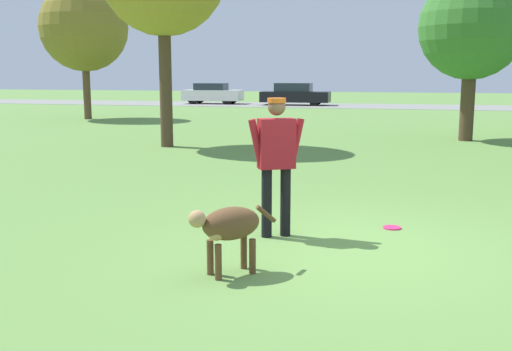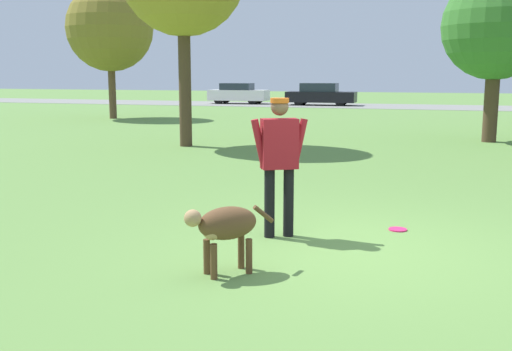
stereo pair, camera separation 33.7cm
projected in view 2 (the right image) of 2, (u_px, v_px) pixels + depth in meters
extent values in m
plane|color=#608C42|center=(348.00, 250.00, 6.96)|extent=(120.00, 120.00, 0.00)
cube|color=gray|center=(428.00, 107.00, 36.44)|extent=(120.00, 6.00, 0.01)
cylinder|color=black|center=(289.00, 202.00, 7.48)|extent=(0.18, 0.18, 0.87)
cylinder|color=black|center=(269.00, 203.00, 7.44)|extent=(0.18, 0.18, 0.87)
cube|color=maroon|center=(279.00, 144.00, 7.33)|extent=(0.49, 0.41, 0.61)
cylinder|color=maroon|center=(299.00, 143.00, 7.38)|extent=(0.23, 0.18, 0.62)
cylinder|color=maroon|center=(260.00, 144.00, 7.29)|extent=(0.23, 0.18, 0.62)
sphere|color=brown|center=(280.00, 107.00, 7.26)|extent=(0.29, 0.29, 0.22)
cylinder|color=#D15B19|center=(280.00, 100.00, 7.25)|extent=(0.31, 0.31, 0.06)
ellipsoid|color=brown|center=(228.00, 223.00, 6.05)|extent=(0.68, 0.68, 0.34)
ellipsoid|color=tan|center=(212.00, 231.00, 5.98)|extent=(0.30, 0.30, 0.19)
sphere|color=tan|center=(193.00, 218.00, 5.87)|extent=(0.24, 0.24, 0.17)
cylinder|color=brown|center=(214.00, 262.00, 5.94)|extent=(0.10, 0.10, 0.36)
cylinder|color=brown|center=(207.00, 257.00, 6.11)|extent=(0.10, 0.10, 0.36)
cylinder|color=brown|center=(249.00, 256.00, 6.12)|extent=(0.10, 0.10, 0.36)
cylinder|color=brown|center=(241.00, 251.00, 6.28)|extent=(0.10, 0.10, 0.36)
cylinder|color=brown|center=(263.00, 214.00, 6.22)|extent=(0.21, 0.20, 0.21)
cylinder|color=#E52366|center=(398.00, 229.00, 7.84)|extent=(0.24, 0.24, 0.02)
torus|color=#E52366|center=(398.00, 229.00, 7.84)|extent=(0.24, 0.24, 0.02)
cylinder|color=#4C3826|center=(491.00, 105.00, 17.76)|extent=(0.42, 0.42, 2.22)
sphere|color=#38752D|center=(496.00, 26.00, 17.38)|extent=(3.11, 3.11, 3.11)
cylinder|color=#4C3826|center=(185.00, 84.00, 16.62)|extent=(0.34, 0.34, 3.45)
cylinder|color=brown|center=(112.00, 90.00, 27.04)|extent=(0.32, 0.32, 2.58)
sphere|color=olive|center=(110.00, 28.00, 26.58)|extent=(3.84, 3.84, 3.84)
cube|color=white|center=(239.00, 95.00, 40.30)|extent=(3.99, 1.87, 0.70)
cube|color=#232D38|center=(237.00, 86.00, 40.24)|extent=(2.10, 1.55, 0.45)
cylinder|color=black|center=(258.00, 99.00, 40.74)|extent=(0.68, 0.23, 0.67)
cylinder|color=black|center=(253.00, 99.00, 39.34)|extent=(0.68, 0.23, 0.67)
cylinder|color=black|center=(226.00, 98.00, 41.35)|extent=(0.68, 0.23, 0.67)
cylinder|color=black|center=(219.00, 99.00, 39.95)|extent=(0.68, 0.23, 0.67)
cube|color=black|center=(321.00, 97.00, 38.33)|extent=(4.43, 1.84, 0.66)
cube|color=#232D38|center=(319.00, 87.00, 38.26)|extent=(2.32, 1.54, 0.55)
cylinder|color=black|center=(343.00, 101.00, 38.71)|extent=(0.59, 0.21, 0.59)
cylinder|color=black|center=(340.00, 102.00, 37.30)|extent=(0.59, 0.21, 0.59)
cylinder|color=black|center=(303.00, 100.00, 39.44)|extent=(0.59, 0.21, 0.59)
cylinder|color=black|center=(299.00, 101.00, 38.02)|extent=(0.59, 0.21, 0.59)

